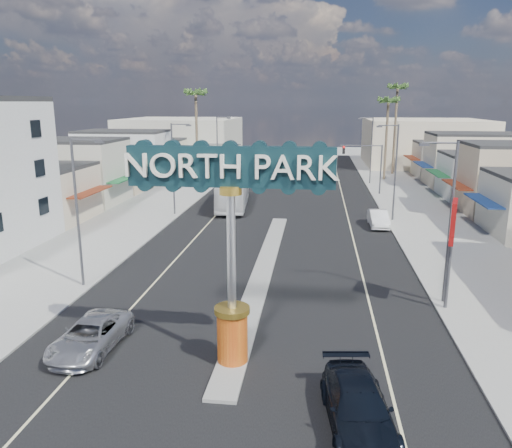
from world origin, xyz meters
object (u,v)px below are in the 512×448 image
(streetlight_r_far, at_px, (370,147))
(suv_right, at_px, (358,407))
(streetlight_r_mid, at_px, (394,168))
(palm_right_far, at_px, (397,92))
(city_bus, at_px, (233,191))
(suv_left, at_px, (90,336))
(car_parked_right, at_px, (378,219))
(bank_pylon_sign, at_px, (453,228))
(streetlight_l_near, at_px, (79,205))
(palm_right_mid, at_px, (388,105))
(traffic_signal_right, at_px, (366,159))
(gateway_sign, at_px, (231,231))
(traffic_signal_left, at_px, (216,157))
(streetlight_l_far, at_px, (218,145))
(palm_left_far, at_px, (196,98))
(streetlight_l_mid, at_px, (174,164))
(car_parked_left, at_px, (226,203))
(streetlight_r_near, at_px, (448,215))

(streetlight_r_far, relative_size, suv_right, 1.70)
(streetlight_r_mid, relative_size, palm_right_far, 0.64)
(city_bus, bearing_deg, suv_left, -97.10)
(car_parked_right, relative_size, bank_pylon_sign, 0.76)
(streetlight_l_near, bearing_deg, palm_right_mid, 63.01)
(traffic_signal_right, height_order, city_bus, traffic_signal_right)
(streetlight_r_mid, xyz_separation_m, suv_right, (-5.42, -31.71, -4.30))
(traffic_signal_right, height_order, car_parked_right, traffic_signal_right)
(suv_left, bearing_deg, bank_pylon_sign, 24.06)
(gateway_sign, relative_size, streetlight_r_mid, 1.02)
(gateway_sign, relative_size, traffic_signal_left, 1.53)
(streetlight_l_near, relative_size, palm_right_mid, 0.74)
(streetlight_l_far, bearing_deg, palm_left_far, -142.08)
(streetlight_r_far, relative_size, suv_left, 1.78)
(streetlight_l_near, bearing_deg, streetlight_r_far, 63.58)
(traffic_signal_left, height_order, streetlight_r_far, streetlight_r_far)
(suv_left, xyz_separation_m, suv_right, (11.59, -4.13, 0.06))
(streetlight_l_mid, distance_m, city_bus, 7.66)
(traffic_signal_left, relative_size, bank_pylon_sign, 1.02)
(gateway_sign, relative_size, streetlight_r_far, 1.02)
(streetlight_l_far, xyz_separation_m, car_parked_right, (19.43, -24.38, -4.33))
(traffic_signal_left, relative_size, streetlight_r_far, 0.67)
(streetlight_r_far, relative_size, palm_left_far, 0.69)
(traffic_signal_left, xyz_separation_m, car_parked_left, (3.31, -11.55, -3.47))
(streetlight_l_far, xyz_separation_m, streetlight_r_far, (20.87, 0.00, 0.00))
(gateway_sign, height_order, car_parked_left, gateway_sign)
(suv_left, bearing_deg, streetlight_l_near, 119.58)
(streetlight_l_near, relative_size, streetlight_r_far, 1.00)
(streetlight_l_near, height_order, palm_right_mid, palm_right_mid)
(streetlight_r_far, xyz_separation_m, car_parked_right, (-1.43, -24.38, -4.33))
(palm_right_far, distance_m, suv_left, 64.44)
(streetlight_r_near, distance_m, bank_pylon_sign, 1.01)
(bank_pylon_sign, bearing_deg, streetlight_r_near, 109.92)
(traffic_signal_right, distance_m, palm_right_mid, 14.10)
(gateway_sign, height_order, bank_pylon_sign, gateway_sign)
(gateway_sign, xyz_separation_m, streetlight_l_mid, (-10.43, 28.02, -0.86))
(gateway_sign, height_order, car_parked_right, gateway_sign)
(streetlight_l_near, xyz_separation_m, streetlight_r_mid, (20.87, 20.00, 0.00))
(streetlight_l_near, relative_size, streetlight_r_near, 1.00)
(suv_left, relative_size, city_bus, 0.42)
(car_parked_left, bearing_deg, palm_right_far, 47.40)
(car_parked_left, bearing_deg, palm_left_far, 104.72)
(traffic_signal_right, relative_size, streetlight_r_far, 0.67)
(gateway_sign, distance_m, city_bus, 33.48)
(gateway_sign, xyz_separation_m, traffic_signal_right, (9.18, 42.02, -1.65))
(suv_left, bearing_deg, car_parked_right, 60.93)
(suv_right, bearing_deg, streetlight_r_near, 57.93)
(traffic_signal_right, height_order, streetlight_l_far, streetlight_l_far)
(streetlight_l_near, distance_m, streetlight_l_mid, 20.00)
(streetlight_l_near, relative_size, palm_right_far, 0.64)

